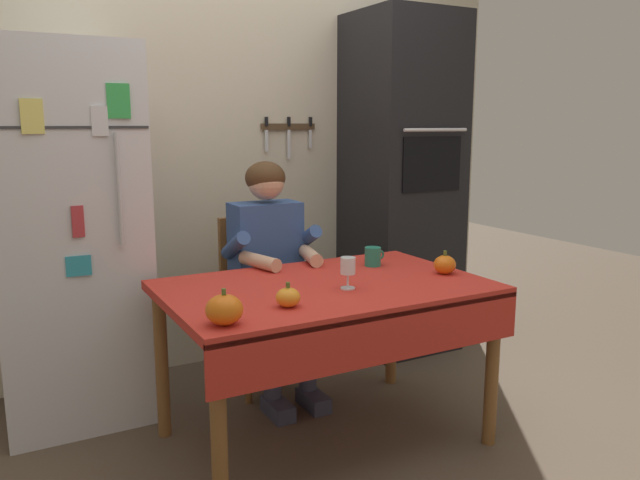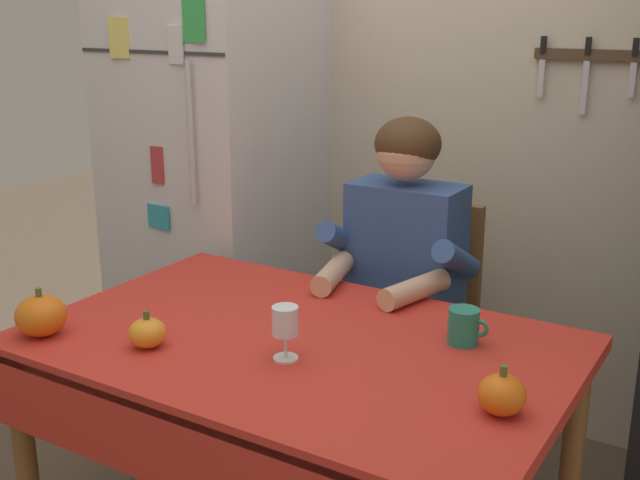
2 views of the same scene
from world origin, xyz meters
name	(u,v)px [view 2 (image 2 of 2)]	position (x,y,z in m)	size (l,w,h in m)	color
back_wall_assembly	(493,84)	(0.05, 1.35, 1.30)	(3.70, 0.13, 2.60)	beige
refrigerator	(216,180)	(-0.95, 0.96, 0.90)	(0.68, 0.71, 1.80)	silver
dining_table	(293,371)	(0.00, 0.08, 0.66)	(1.40, 0.90, 0.74)	brown
chair_behind_person	(419,323)	(0.00, 0.87, 0.51)	(0.40, 0.40, 0.93)	brown
seated_person	(397,277)	(0.00, 0.68, 0.74)	(0.47, 0.55, 1.25)	#38384C
coffee_mug	(464,326)	(0.38, 0.30, 0.79)	(0.11, 0.08, 0.09)	#237F66
wine_glass	(285,324)	(0.04, -0.02, 0.83)	(0.06, 0.06, 0.14)	white
pumpkin_large	(41,316)	(-0.59, -0.23, 0.79)	(0.13, 0.13, 0.13)	orange
pumpkin_medium	(147,333)	(-0.30, -0.14, 0.78)	(0.10, 0.10, 0.10)	orange
pumpkin_small	(502,394)	(0.58, -0.01, 0.78)	(0.10, 0.10, 0.11)	orange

